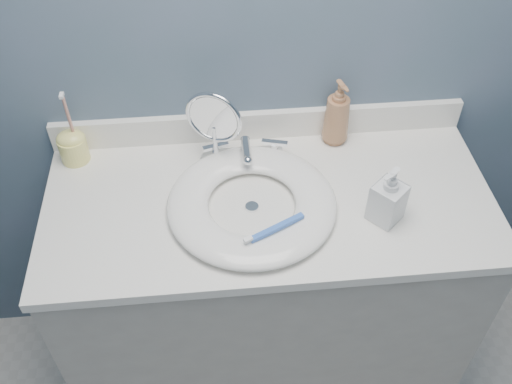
{
  "coord_description": "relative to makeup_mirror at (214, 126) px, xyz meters",
  "views": [
    {
      "loc": [
        -0.14,
        -0.09,
        1.99
      ],
      "look_at": [
        -0.04,
        0.94,
        0.94
      ],
      "focal_mm": 40.0,
      "sensor_mm": 36.0,
      "label": 1
    }
  ],
  "objects": [
    {
      "name": "back_wall",
      "position": [
        0.14,
        0.11,
        0.19
      ],
      "size": [
        2.2,
        0.02,
        2.4
      ],
      "primitive_type": "cube",
      "color": "#485F6C",
      "rests_on": "ground"
    },
    {
      "name": "vanity_cabinet",
      "position": [
        0.14,
        -0.16,
        -0.59
      ],
      "size": [
        1.2,
        0.55,
        0.85
      ],
      "primitive_type": "cube",
      "color": "#B2ADA2",
      "rests_on": "ground"
    },
    {
      "name": "countertop",
      "position": [
        0.14,
        -0.16,
        -0.15
      ],
      "size": [
        1.22,
        0.57,
        0.03
      ],
      "primitive_type": "cube",
      "color": "white",
      "rests_on": "vanity_cabinet"
    },
    {
      "name": "backsplash",
      "position": [
        0.14,
        0.1,
        -0.09
      ],
      "size": [
        1.22,
        0.02,
        0.09
      ],
      "primitive_type": "cube",
      "color": "white",
      "rests_on": "countertop"
    },
    {
      "name": "basin",
      "position": [
        0.09,
        -0.19,
        -0.11
      ],
      "size": [
        0.45,
        0.45,
        0.04
      ],
      "primitive_type": null,
      "color": "white",
      "rests_on": "countertop"
    },
    {
      "name": "drain",
      "position": [
        0.09,
        -0.19,
        -0.13
      ],
      "size": [
        0.04,
        0.04,
        0.01
      ],
      "primitive_type": "cylinder",
      "color": "silver",
      "rests_on": "countertop"
    },
    {
      "name": "faucet",
      "position": [
        0.09,
        0.0,
        -0.1
      ],
      "size": [
        0.25,
        0.13,
        0.07
      ],
      "color": "silver",
      "rests_on": "countertop"
    },
    {
      "name": "makeup_mirror",
      "position": [
        0.0,
        0.0,
        0.0
      ],
      "size": [
        0.15,
        0.09,
        0.24
      ],
      "rotation": [
        0.0,
        0.0,
        -0.41
      ],
      "color": "silver",
      "rests_on": "countertop"
    },
    {
      "name": "soap_bottle_amber",
      "position": [
        0.36,
        0.06,
        -0.03
      ],
      "size": [
        0.1,
        0.1,
        0.21
      ],
      "primitive_type": "imported",
      "rotation": [
        0.0,
        0.0,
        0.28
      ],
      "color": "#A5704A",
      "rests_on": "countertop"
    },
    {
      "name": "soap_bottle_clear",
      "position": [
        0.43,
        -0.26,
        -0.05
      ],
      "size": [
        0.11,
        0.11,
        0.17
      ],
      "primitive_type": "imported",
      "rotation": [
        0.0,
        0.0,
        -0.84
      ],
      "color": "silver",
      "rests_on": "countertop"
    },
    {
      "name": "toothbrush_holder",
      "position": [
        -0.4,
        0.05,
        -0.08
      ],
      "size": [
        0.08,
        0.08,
        0.23
      ],
      "rotation": [
        0.0,
        0.0,
        0.27
      ],
      "color": "#F7EF7B",
      "rests_on": "countertop"
    },
    {
      "name": "toothbrush_lying",
      "position": [
        0.13,
        -0.31,
        -0.09
      ],
      "size": [
        0.16,
        0.09,
        0.02
      ],
      "rotation": [
        0.0,
        0.0,
        0.47
      ],
      "color": "blue",
      "rests_on": "basin"
    }
  ]
}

